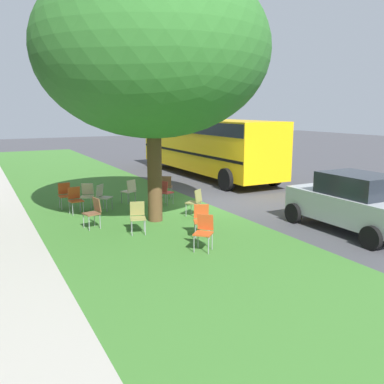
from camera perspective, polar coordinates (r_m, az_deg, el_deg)
The scene contains 17 objects.
ground at distance 15.16m, azimuth 3.02°, elevation -1.64°, with size 80.00×80.00×0.00m, color #424247.
grass_verge at distance 13.84m, azimuth -8.45°, elevation -2.99°, with size 48.00×6.00×0.01m, color #3D752D.
street_tree at distance 12.62m, azimuth -5.44°, elevation 18.66°, with size 6.74×6.74×7.52m.
chair_0 at distance 14.74m, azimuth -14.18°, elevation -0.28°, with size 0.56×0.56×0.88m.
chair_1 at distance 14.43m, azimuth -12.14°, elevation -0.44°, with size 0.59×0.59×0.88m.
chair_2 at distance 10.12m, azimuth 1.66°, elevation -5.18°, with size 0.59×0.59×0.88m.
chair_3 at distance 15.07m, azimuth -17.01°, elevation -0.19°, with size 0.43×0.42×0.88m.
chair_4 at distance 11.17m, azimuth 1.33°, elevation -3.59°, with size 0.55×0.55×0.88m.
chair_5 at distance 14.17m, azimuth -15.71°, elevation -0.82°, with size 0.46×0.46×0.88m.
chair_6 at distance 16.03m, azimuth -3.53°, elevation 0.95°, with size 0.57×0.57×0.88m.
chair_7 at distance 14.93m, azimuth -3.73°, elevation 0.18°, with size 0.55×0.56×0.88m.
chair_8 at distance 11.58m, azimuth -7.46°, elevation -3.14°, with size 0.52×0.52×0.88m.
chair_9 at distance 12.31m, azimuth -13.32°, elevation -2.50°, with size 0.49×0.50×0.88m.
chair_10 at distance 15.29m, azimuth -8.55°, elevation 0.34°, with size 0.55×0.54×0.88m.
chair_11 at distance 13.30m, azimuth 0.46°, elevation -1.17°, with size 0.58×0.58×0.88m.
parked_car at distance 12.47m, azimuth 21.21°, elevation -1.29°, with size 3.70×1.92×1.65m.
school_bus at distance 21.47m, azimuth 1.86°, elevation 6.92°, with size 10.40×2.80×2.88m.
Camera 1 is at (-12.68, 7.60, 3.38)m, focal length 38.94 mm.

